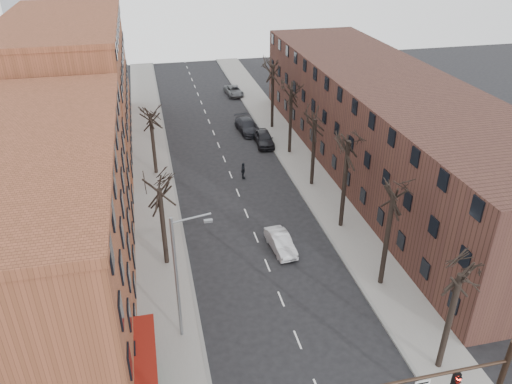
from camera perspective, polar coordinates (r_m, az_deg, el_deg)
sidewalk_left at (r=54.64m, az=-11.78°, el=2.56°), size 4.00×90.00×0.15m
sidewalk_right at (r=56.88m, az=4.50°, el=4.19°), size 4.00×90.00×0.15m
building_left_near at (r=35.17m, az=-24.40°, el=-4.34°), size 12.00×26.00×12.00m
building_left_far at (r=61.15m, az=-20.44°, el=11.20°), size 12.00×28.00×14.00m
building_right at (r=53.63m, az=14.56°, el=7.47°), size 12.00×50.00×10.00m
tree_right_a at (r=33.69m, az=20.05°, el=-18.26°), size 5.20×5.20×10.00m
tree_right_b at (r=38.61m, az=13.99°, el=-10.12°), size 5.20×5.20×10.80m
tree_right_c at (r=44.44m, az=9.62°, el=-3.89°), size 5.20×5.20×11.60m
tree_right_d at (r=50.86m, az=6.35°, el=0.85°), size 5.20×5.20×10.00m
tree_right_e at (r=57.67m, az=3.83°, el=4.50°), size 5.20×5.20×10.80m
tree_right_f at (r=64.76m, az=1.84°, el=7.36°), size 5.20×5.20×11.60m
tree_left_a at (r=40.05m, az=-10.12°, el=-8.03°), size 5.20×5.20×9.50m
tree_left_b at (r=53.77m, az=-11.30°, el=2.07°), size 5.20×5.20×9.50m
streetlight at (r=30.65m, az=-8.80°, el=-9.23°), size 2.45×0.22×9.03m
silver_sedan at (r=40.59m, az=2.83°, el=-5.78°), size 1.87×4.36×1.40m
parked_car_near at (r=59.35m, az=0.92°, el=6.16°), size 2.25×4.99×1.66m
parked_car_mid at (r=63.17m, az=-1.02°, el=7.56°), size 2.68×5.60×1.58m
parked_car_far at (r=77.25m, az=-2.55°, el=11.48°), size 2.56×4.97×1.34m
pedestrian_crossing at (r=51.36m, az=-1.48°, el=2.43°), size 0.49×1.06×1.76m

